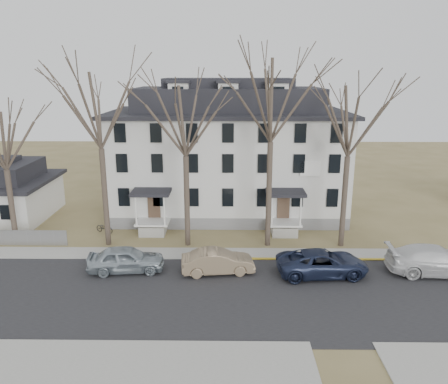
{
  "coord_description": "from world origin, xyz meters",
  "views": [
    {
      "loc": [
        -1.89,
        -20.81,
        12.6
      ],
      "look_at": [
        -2.26,
        9.0,
        4.35
      ],
      "focal_mm": 35.0,
      "sensor_mm": 36.0,
      "label": 1
    }
  ],
  "objects_px": {
    "car_navy": "(322,263)",
    "car_white": "(436,261)",
    "tree_center": "(272,94)",
    "tree_mid_right": "(351,116)",
    "boarding_house": "(228,154)",
    "tree_mid_left": "(185,116)",
    "tree_bungalow": "(2,137)",
    "bicycle_left": "(105,228)",
    "tree_far_left": "(98,105)",
    "car_silver": "(126,260)",
    "small_house": "(2,193)",
    "car_tan": "(218,262)"
  },
  "relations": [
    {
      "from": "boarding_house",
      "to": "tree_bungalow",
      "type": "xyz_separation_m",
      "value": [
        -16.0,
        -8.15,
        2.74
      ]
    },
    {
      "from": "car_tan",
      "to": "boarding_house",
      "type": "bearing_deg",
      "value": -9.93
    },
    {
      "from": "tree_far_left",
      "to": "tree_mid_left",
      "type": "bearing_deg",
      "value": 0.0
    },
    {
      "from": "tree_bungalow",
      "to": "car_silver",
      "type": "xyz_separation_m",
      "value": [
        9.44,
        -4.64,
        -7.28
      ]
    },
    {
      "from": "tree_bungalow",
      "to": "car_white",
      "type": "bearing_deg",
      "value": -9.15
    },
    {
      "from": "tree_mid_right",
      "to": "car_white",
      "type": "distance_m",
      "value": 11.05
    },
    {
      "from": "small_house",
      "to": "tree_mid_left",
      "type": "relative_size",
      "value": 0.68
    },
    {
      "from": "tree_center",
      "to": "car_silver",
      "type": "xyz_separation_m",
      "value": [
        -9.56,
        -4.64,
        -10.25
      ]
    },
    {
      "from": "tree_mid_left",
      "to": "tree_mid_right",
      "type": "xyz_separation_m",
      "value": [
        11.5,
        0.0,
        0.0
      ]
    },
    {
      "from": "tree_center",
      "to": "tree_mid_right",
      "type": "bearing_deg",
      "value": 0.0
    },
    {
      "from": "tree_mid_left",
      "to": "car_white",
      "type": "distance_m",
      "value": 19.15
    },
    {
      "from": "bicycle_left",
      "to": "tree_far_left",
      "type": "bearing_deg",
      "value": -133.2
    },
    {
      "from": "car_white",
      "to": "tree_bungalow",
      "type": "bearing_deg",
      "value": 84.64
    },
    {
      "from": "car_navy",
      "to": "car_silver",
      "type": "bearing_deg",
      "value": 83.8
    },
    {
      "from": "tree_mid_left",
      "to": "tree_mid_right",
      "type": "distance_m",
      "value": 11.5
    },
    {
      "from": "car_navy",
      "to": "car_white",
      "type": "distance_m",
      "value": 7.34
    },
    {
      "from": "small_house",
      "to": "tree_mid_right",
      "type": "xyz_separation_m",
      "value": [
        28.5,
        -6.2,
        7.35
      ]
    },
    {
      "from": "boarding_house",
      "to": "tree_bungalow",
      "type": "relative_size",
      "value": 1.93
    },
    {
      "from": "car_silver",
      "to": "car_white",
      "type": "relative_size",
      "value": 0.79
    },
    {
      "from": "car_silver",
      "to": "car_navy",
      "type": "xyz_separation_m",
      "value": [
        12.61,
        -0.34,
        -0.04
      ]
    },
    {
      "from": "tree_far_left",
      "to": "bicycle_left",
      "type": "height_order",
      "value": "tree_far_left"
    },
    {
      "from": "small_house",
      "to": "tree_far_left",
      "type": "relative_size",
      "value": 0.63
    },
    {
      "from": "tree_far_left",
      "to": "tree_center",
      "type": "relative_size",
      "value": 0.93
    },
    {
      "from": "tree_far_left",
      "to": "tree_bungalow",
      "type": "distance_m",
      "value": 7.34
    },
    {
      "from": "tree_mid_right",
      "to": "car_silver",
      "type": "height_order",
      "value": "tree_mid_right"
    },
    {
      "from": "car_tan",
      "to": "car_navy",
      "type": "relative_size",
      "value": 0.81
    },
    {
      "from": "tree_mid_left",
      "to": "tree_center",
      "type": "distance_m",
      "value": 6.18
    },
    {
      "from": "small_house",
      "to": "tree_bungalow",
      "type": "height_order",
      "value": "tree_bungalow"
    },
    {
      "from": "car_navy",
      "to": "bicycle_left",
      "type": "bearing_deg",
      "value": 60.76
    },
    {
      "from": "tree_bungalow",
      "to": "car_navy",
      "type": "distance_m",
      "value": 23.76
    },
    {
      "from": "tree_mid_left",
      "to": "tree_bungalow",
      "type": "relative_size",
      "value": 1.18
    },
    {
      "from": "tree_bungalow",
      "to": "bicycle_left",
      "type": "bearing_deg",
      "value": 21.04
    },
    {
      "from": "bicycle_left",
      "to": "tree_center",
      "type": "bearing_deg",
      "value": -75.24
    },
    {
      "from": "small_house",
      "to": "car_silver",
      "type": "height_order",
      "value": "small_house"
    },
    {
      "from": "tree_far_left",
      "to": "tree_mid_right",
      "type": "bearing_deg",
      "value": 0.0
    },
    {
      "from": "tree_mid_right",
      "to": "car_tan",
      "type": "relative_size",
      "value": 2.73
    },
    {
      "from": "tree_mid_left",
      "to": "car_white",
      "type": "height_order",
      "value": "tree_mid_left"
    },
    {
      "from": "boarding_house",
      "to": "tree_mid_right",
      "type": "bearing_deg",
      "value": -43.81
    },
    {
      "from": "tree_center",
      "to": "tree_mid_right",
      "type": "xyz_separation_m",
      "value": [
        5.5,
        0.0,
        -1.48
      ]
    },
    {
      "from": "boarding_house",
      "to": "tree_center",
      "type": "height_order",
      "value": "tree_center"
    },
    {
      "from": "small_house",
      "to": "tree_mid_left",
      "type": "xyz_separation_m",
      "value": [
        17.0,
        -6.2,
        7.35
      ]
    },
    {
      "from": "small_house",
      "to": "car_white",
      "type": "distance_m",
      "value": 35.16
    },
    {
      "from": "car_silver",
      "to": "car_navy",
      "type": "bearing_deg",
      "value": -97.6
    },
    {
      "from": "car_white",
      "to": "small_house",
      "type": "bearing_deg",
      "value": 75.66
    },
    {
      "from": "bicycle_left",
      "to": "tree_mid_left",
      "type": "bearing_deg",
      "value": -83.61
    },
    {
      "from": "car_tan",
      "to": "small_house",
      "type": "bearing_deg",
      "value": 53.21
    },
    {
      "from": "boarding_house",
      "to": "tree_mid_left",
      "type": "height_order",
      "value": "tree_mid_left"
    },
    {
      "from": "tree_center",
      "to": "tree_bungalow",
      "type": "relative_size",
      "value": 1.36
    },
    {
      "from": "tree_far_left",
      "to": "car_tan",
      "type": "distance_m",
      "value": 13.6
    },
    {
      "from": "small_house",
      "to": "tree_mid_left",
      "type": "height_order",
      "value": "tree_mid_left"
    }
  ]
}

